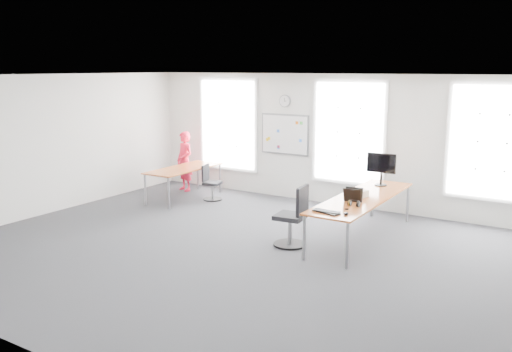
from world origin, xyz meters
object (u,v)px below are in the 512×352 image
Objects in this scene: desk_left at (184,170)px; chair_left at (210,184)px; desk_right at (362,200)px; person at (185,161)px; monitor at (381,166)px; headphones at (354,203)px; chair_right at (294,220)px; keyboard at (326,212)px.

desk_left is 2.45× the size of chair_left.
person is at bearing 165.34° from desk_right.
desk_left is at bearing -33.84° from person.
chair_left is 1.29× the size of monitor.
headphones is at bearing -16.38° from desk_left.
chair_left is at bearing 167.27° from desk_right.
desk_right is at bearing 107.20° from headphones.
chair_right is at bearing -155.97° from headphones.
chair_right is 2.40m from monitor.
keyboard is at bearing -132.81° from chair_left.
desk_left is 4.32× the size of keyboard.
chair_right reaches higher than desk_right.
chair_left is at bearing -127.00° from chair_right.
monitor is at bearing 4.64° from desk_left.
chair_right is (-0.88, -1.04, -0.26)m from desk_right.
desk_right is 1.37m from keyboard.
headphones is at bearing -80.46° from desk_right.
keyboard is at bearing 60.82° from chair_right.
person is 2.32× the size of monitor.
person is 5.94m from keyboard.
desk_right is 1.59× the size of desk_left.
headphones is (4.33, -1.69, 0.48)m from chair_left.
monitor is (4.16, 0.15, 0.83)m from chair_left.
person is (-0.54, 0.69, 0.07)m from desk_left.
person is at bearing 55.25° from chair_left.
desk_right is at bearing -116.10° from chair_left.
desk_right is 1.19m from monitor.
headphones reaches higher than desk_right.
person is at bearing 166.30° from headphones.
desk_right is 4.86m from desk_left.
desk_right is 6.85× the size of keyboard.
monitor reaches higher than chair_right.
keyboard is (4.71, -2.08, 0.12)m from desk_left.
chair_left is (-3.33, 1.99, -0.11)m from chair_right.
monitor is at bearing 152.56° from chair_right.
desk_right is 0.76m from headphones.
person is at bearing 128.20° from desk_left.
keyboard is at bearing -101.89° from headphones.
keyboard reaches higher than desk_right.
desk_left is 10.42× the size of headphones.
headphones is (4.94, -1.45, 0.16)m from desk_left.
monitor is (-0.17, 1.84, 0.34)m from headphones.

